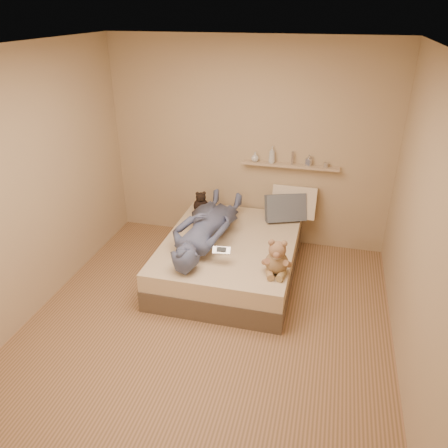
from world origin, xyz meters
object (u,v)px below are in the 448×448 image
(person, at_px, (206,225))
(bed, at_px, (230,257))
(teddy_bear, at_px, (277,260))
(game_console, at_px, (221,250))
(pillow_cream, at_px, (294,202))
(pillow_grey, at_px, (286,208))
(dark_plush, at_px, (201,204))
(wall_shelf, at_px, (290,166))

(person, bearing_deg, bed, -162.65)
(teddy_bear, bearing_deg, game_console, 176.36)
(game_console, relative_size, pillow_cream, 0.35)
(pillow_grey, relative_size, person, 0.31)
(bed, height_order, game_console, game_console)
(bed, relative_size, pillow_grey, 3.80)
(dark_plush, distance_m, person, 0.76)
(teddy_bear, xyz_separation_m, pillow_cream, (0.02, 1.38, 0.04))
(person, bearing_deg, pillow_grey, -134.11)
(teddy_bear, distance_m, person, 1.00)
(pillow_grey, relative_size, wall_shelf, 0.42)
(game_console, height_order, pillow_grey, pillow_grey)
(person, bearing_deg, dark_plush, -65.76)
(dark_plush, bearing_deg, game_console, -63.50)
(dark_plush, bearing_deg, bed, -49.62)
(game_console, distance_m, wall_shelf, 1.59)
(pillow_grey, bearing_deg, dark_plush, -177.25)
(pillow_grey, distance_m, wall_shelf, 0.53)
(pillow_cream, height_order, wall_shelf, wall_shelf)
(pillow_cream, relative_size, pillow_grey, 1.10)
(game_console, distance_m, pillow_cream, 1.48)
(game_console, distance_m, person, 0.54)
(teddy_bear, relative_size, dark_plush, 1.30)
(pillow_cream, relative_size, wall_shelf, 0.46)
(teddy_bear, relative_size, wall_shelf, 0.32)
(bed, distance_m, dark_plush, 0.91)
(pillow_cream, bearing_deg, pillow_grey, -122.54)
(teddy_bear, xyz_separation_m, wall_shelf, (-0.06, 1.46, 0.49))
(dark_plush, relative_size, person, 0.18)
(pillow_cream, bearing_deg, wall_shelf, 137.54)
(game_console, xyz_separation_m, wall_shelf, (0.52, 1.42, 0.49))
(teddy_bear, bearing_deg, person, 151.17)
(dark_plush, distance_m, wall_shelf, 1.24)
(teddy_bear, relative_size, pillow_grey, 0.78)
(bed, xyz_separation_m, dark_plush, (-0.54, 0.64, 0.36))
(pillow_grey, bearing_deg, teddy_bear, -86.93)
(game_console, height_order, pillow_cream, pillow_cream)
(teddy_bear, bearing_deg, dark_plush, 134.16)
(pillow_cream, bearing_deg, bed, -127.48)
(bed, height_order, pillow_cream, pillow_cream)
(teddy_bear, bearing_deg, bed, 138.00)
(bed, bearing_deg, wall_shelf, 58.82)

